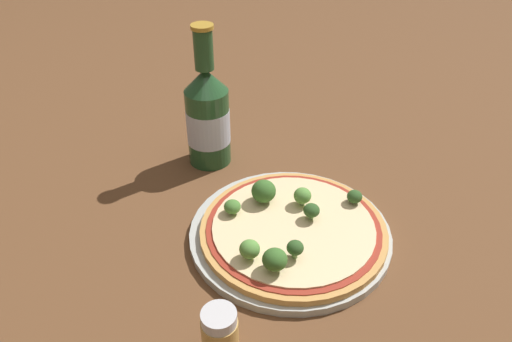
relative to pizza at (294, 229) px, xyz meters
name	(u,v)px	position (x,y,z in m)	size (l,w,h in m)	color
ground_plane	(280,229)	(0.00, 0.03, -0.02)	(3.00, 3.00, 0.00)	brown
plate	(291,233)	(0.00, 0.01, -0.01)	(0.28, 0.28, 0.01)	#B2B7B2
pizza	(294,229)	(0.00, 0.00, 0.00)	(0.26, 0.26, 0.01)	tan
broccoli_floret_0	(295,248)	(-0.04, -0.05, 0.02)	(0.02, 0.02, 0.03)	#7A9E5B
broccoli_floret_1	(312,211)	(0.03, 0.00, 0.02)	(0.02, 0.02, 0.02)	#7A9E5B
broccoli_floret_2	(275,260)	(-0.07, -0.05, 0.02)	(0.03, 0.03, 0.03)	#7A9E5B
broccoli_floret_3	(300,194)	(0.04, 0.03, 0.02)	(0.03, 0.03, 0.03)	#7A9E5B
broccoli_floret_4	(261,192)	(-0.01, 0.07, 0.03)	(0.04, 0.04, 0.04)	#7A9E5B
broccoli_floret_5	(232,207)	(-0.05, 0.07, 0.02)	(0.02, 0.02, 0.02)	#7A9E5B
broccoli_floret_6	(355,197)	(0.10, -0.02, 0.02)	(0.02, 0.02, 0.02)	#7A9E5B
broccoli_floret_7	(250,249)	(-0.09, -0.01, 0.02)	(0.03, 0.03, 0.03)	#7A9E5B
beer_bottle	(208,116)	(0.02, 0.24, 0.07)	(0.07, 0.07, 0.24)	#234C28
pepper_shaker	(220,335)	(-0.19, -0.09, 0.01)	(0.04, 0.04, 0.07)	tan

